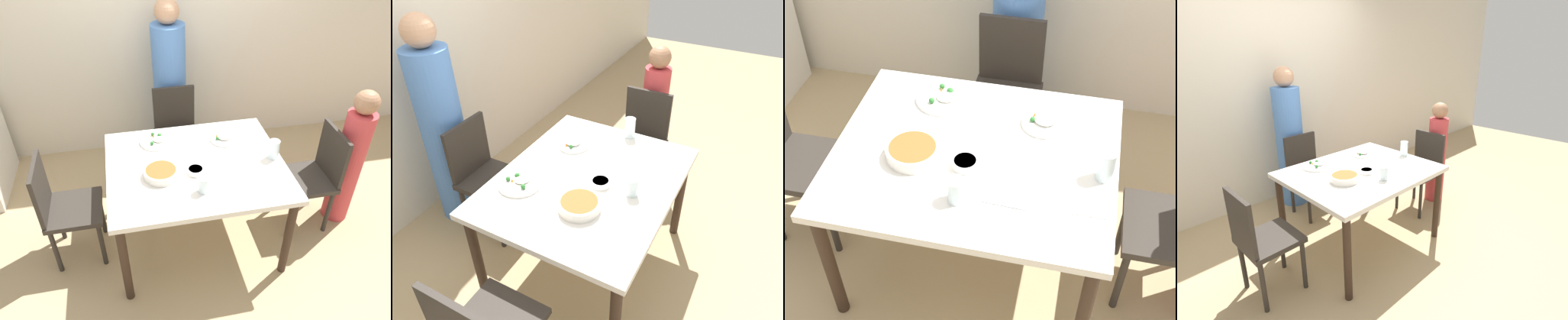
# 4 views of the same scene
# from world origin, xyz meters

# --- Properties ---
(ground_plane) EXTENTS (10.00, 10.00, 0.00)m
(ground_plane) POSITION_xyz_m (0.00, 0.00, 0.00)
(ground_plane) COLOR tan
(wall_back) EXTENTS (10.00, 0.06, 2.70)m
(wall_back) POSITION_xyz_m (0.00, 1.48, 1.35)
(wall_back) COLOR beige
(wall_back) RESTS_ON ground_plane
(dining_table) EXTENTS (1.26, 1.04, 0.75)m
(dining_table) POSITION_xyz_m (0.00, 0.00, 0.67)
(dining_table) COLOR silver
(dining_table) RESTS_ON ground_plane
(chair_adult_spot) EXTENTS (0.40, 0.40, 0.88)m
(chair_adult_spot) POSITION_xyz_m (-0.01, 0.85, 0.49)
(chair_adult_spot) COLOR #2D2823
(chair_adult_spot) RESTS_ON ground_plane
(chair_child_spot) EXTENTS (0.40, 0.40, 0.88)m
(chair_child_spot) POSITION_xyz_m (0.96, 0.01, 0.49)
(chair_child_spot) COLOR #2D2823
(chair_child_spot) RESTS_ON ground_plane
(chair_empty_left) EXTENTS (0.40, 0.40, 0.88)m
(chair_empty_left) POSITION_xyz_m (-0.96, 0.04, 0.49)
(chair_empty_left) COLOR #2D2823
(chair_empty_left) RESTS_ON ground_plane
(person_adult) EXTENTS (0.31, 0.31, 1.59)m
(person_adult) POSITION_xyz_m (-0.01, 1.18, 0.75)
(person_adult) COLOR #5184D1
(person_adult) RESTS_ON ground_plane
(person_child) EXTENTS (0.22, 0.22, 1.20)m
(person_child) POSITION_xyz_m (1.25, 0.01, 0.57)
(person_child) COLOR #C63D42
(person_child) RESTS_ON ground_plane
(bowl_curry) EXTENTS (0.24, 0.24, 0.06)m
(bowl_curry) POSITION_xyz_m (-0.26, -0.08, 0.78)
(bowl_curry) COLOR silver
(bowl_curry) RESTS_ON dining_table
(plate_rice_adult) EXTENTS (0.21, 0.21, 0.05)m
(plate_rice_adult) POSITION_xyz_m (0.27, 0.26, 0.77)
(plate_rice_adult) COLOR white
(plate_rice_adult) RESTS_ON dining_table
(plate_rice_child) EXTENTS (0.26, 0.26, 0.05)m
(plate_rice_child) POSITION_xyz_m (-0.24, 0.33, 0.77)
(plate_rice_child) COLOR white
(plate_rice_child) RESTS_ON dining_table
(bowl_rice_small) EXTENTS (0.11, 0.11, 0.04)m
(bowl_rice_small) POSITION_xyz_m (-0.02, -0.10, 0.77)
(bowl_rice_small) COLOR white
(bowl_rice_small) RESTS_ON dining_table
(glass_water_tall) EXTENTS (0.07, 0.07, 0.11)m
(glass_water_tall) POSITION_xyz_m (-0.01, -0.29, 0.81)
(glass_water_tall) COLOR silver
(glass_water_tall) RESTS_ON dining_table
(glass_water_short) EXTENTS (0.08, 0.08, 0.14)m
(glass_water_short) POSITION_xyz_m (0.56, -0.03, 0.83)
(glass_water_short) COLOR silver
(glass_water_short) RESTS_ON dining_table
(napkin_folded) EXTENTS (0.14, 0.14, 0.01)m
(napkin_folded) POSITION_xyz_m (0.52, -0.20, 0.76)
(napkin_folded) COLOR white
(napkin_folded) RESTS_ON dining_table
(fork_steel) EXTENTS (0.18, 0.03, 0.01)m
(fork_steel) POSITION_xyz_m (0.18, -0.28, 0.76)
(fork_steel) COLOR silver
(fork_steel) RESTS_ON dining_table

